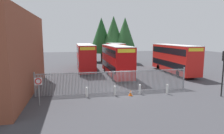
% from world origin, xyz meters
% --- Properties ---
extents(ground_plane, '(100.00, 100.00, 0.00)m').
position_xyz_m(ground_plane, '(0.00, 8.00, 0.00)').
color(ground_plane, '#3D3D42').
extents(palisade_fence, '(15.53, 0.14, 2.35)m').
position_xyz_m(palisade_fence, '(-0.52, 0.00, 1.18)').
color(palisade_fence, gray).
rests_on(palisade_fence, ground).
extents(double_decker_bus_near_gate, '(2.54, 10.81, 4.42)m').
position_xyz_m(double_decker_bus_near_gate, '(1.56, 8.51, 2.42)').
color(double_decker_bus_near_gate, '#B70C0C').
rests_on(double_decker_bus_near_gate, ground).
extents(double_decker_bus_behind_fence_left, '(2.54, 10.81, 4.42)m').
position_xyz_m(double_decker_bus_behind_fence_left, '(10.79, 8.77, 2.42)').
color(double_decker_bus_behind_fence_left, red).
rests_on(double_decker_bus_behind_fence_left, ground).
extents(double_decker_bus_behind_fence_right, '(2.54, 10.81, 4.42)m').
position_xyz_m(double_decker_bus_behind_fence_right, '(-2.54, 13.96, 2.42)').
color(double_decker_bus_behind_fence_right, red).
rests_on(double_decker_bus_behind_fence_right, ground).
extents(double_decker_bus_far_back, '(2.54, 10.81, 4.42)m').
position_xyz_m(double_decker_bus_far_back, '(3.74, 21.33, 2.42)').
color(double_decker_bus_far_back, red).
rests_on(double_decker_bus_far_back, ground).
extents(bollard_near_left, '(0.20, 0.20, 0.95)m').
position_xyz_m(bollard_near_left, '(-3.45, -1.12, 0.47)').
color(bollard_near_left, silver).
rests_on(bollard_near_left, ground).
extents(bollard_center_front, '(0.20, 0.20, 0.95)m').
position_xyz_m(bollard_center_front, '(-0.78, -1.18, 0.47)').
color(bollard_center_front, silver).
rests_on(bollard_center_front, ground).
extents(bollard_near_right, '(0.20, 0.20, 0.95)m').
position_xyz_m(bollard_near_right, '(1.77, -1.12, 0.47)').
color(bollard_near_right, silver).
rests_on(bollard_near_right, ground).
extents(bollard_far_right, '(0.20, 0.20, 0.95)m').
position_xyz_m(bollard_far_right, '(4.43, -1.60, 0.47)').
color(bollard_far_right, silver).
rests_on(bollard_far_right, ground).
extents(traffic_cone_by_gate, '(0.34, 0.34, 0.59)m').
position_xyz_m(traffic_cone_by_gate, '(0.70, -1.46, 0.29)').
color(traffic_cone_by_gate, orange).
rests_on(traffic_cone_by_gate, ground).
extents(speed_limit_sign_post, '(0.60, 0.14, 2.40)m').
position_xyz_m(speed_limit_sign_post, '(-7.42, -2.69, 1.78)').
color(speed_limit_sign_post, slate).
rests_on(speed_limit_sign_post, ground).
extents(traffic_light_kerbside, '(0.28, 0.33, 4.30)m').
position_xyz_m(traffic_light_kerbside, '(9.07, -3.44, 2.99)').
color(traffic_light_kerbside, black).
rests_on(traffic_light_kerbside, ground).
extents(tree_tall_back, '(5.07, 5.07, 9.76)m').
position_xyz_m(tree_tall_back, '(6.49, 22.13, 6.12)').
color(tree_tall_back, '#4C3823').
rests_on(tree_tall_back, ground).
extents(tree_short_side, '(5.31, 5.31, 10.13)m').
position_xyz_m(tree_short_side, '(4.28, 23.42, 6.33)').
color(tree_short_side, '#4C3823').
rests_on(tree_short_side, ground).
extents(tree_mid_row, '(5.46, 5.46, 9.93)m').
position_xyz_m(tree_mid_row, '(1.85, 25.06, 6.03)').
color(tree_mid_row, '#4C3823').
rests_on(tree_mid_row, ground).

